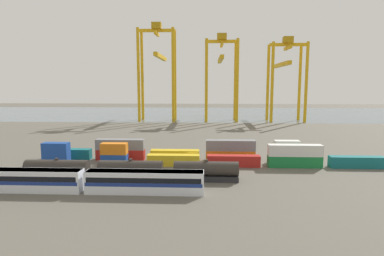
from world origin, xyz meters
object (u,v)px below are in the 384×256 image
shipping_container_0 (56,159)px  shipping_container_13 (175,155)px  freight_tank_row (131,170)px  shipping_container_4 (173,160)px  gantry_crane_central (221,68)px  shipping_container_8 (357,162)px  shipping_container_11 (121,154)px  passenger_train (84,180)px  shipping_container_10 (67,154)px  gantry_crane_west (158,63)px  gantry_crane_east (285,71)px

shipping_container_0 → shipping_container_13: (27.65, 5.55, 0.00)m
freight_tank_row → shipping_container_4: 13.81m
shipping_container_0 → gantry_crane_central: gantry_crane_central is taller
shipping_container_8 → shipping_container_11: size_ratio=1.00×
passenger_train → freight_tank_row: 10.01m
shipping_container_8 → shipping_container_11: (-55.69, 5.55, 0.00)m
shipping_container_4 → shipping_container_8: bearing=0.0°
shipping_container_4 → shipping_container_13: 5.55m
freight_tank_row → shipping_container_13: size_ratio=3.50×
shipping_container_4 → shipping_container_10: 28.26m
freight_tank_row → shipping_container_4: (7.25, 11.73, -0.68)m
passenger_train → gantry_crane_west: (-4.70, 119.22, 27.94)m
shipping_container_10 → freight_tank_row: bearing=-40.2°
shipping_container_4 → shipping_container_13: same height
shipping_container_4 → shipping_container_11: (-13.95, 5.55, 0.00)m
freight_tank_row → shipping_container_10: 26.79m
shipping_container_11 → gantry_crane_east: (62.48, 94.31, 24.82)m
shipping_container_8 → shipping_container_13: size_ratio=1.00×
freight_tank_row → gantry_crane_west: bearing=95.7°
passenger_train → gantry_crane_east: gantry_crane_east is taller
shipping_container_8 → gantry_crane_central: (-26.67, 99.91, 26.17)m
shipping_container_11 → shipping_container_8: bearing=-5.7°
freight_tank_row → shipping_container_4: size_ratio=3.50×
shipping_container_4 → shipping_container_13: bearing=91.9°
gantry_crane_west → freight_tank_row: bearing=-84.3°
passenger_train → shipping_container_10: size_ratio=3.46×
gantry_crane_west → gantry_crane_east: bearing=0.0°
shipping_container_0 → shipping_container_13: size_ratio=0.50×
shipping_container_8 → shipping_container_13: (-41.93, 5.55, 0.00)m
shipping_container_10 → gantry_crane_west: gantry_crane_west is taller
gantry_crane_east → shipping_container_0: bearing=-127.4°
shipping_container_8 → gantry_crane_central: bearing=104.9°
shipping_container_8 → passenger_train: bearing=-160.7°
freight_tank_row → shipping_container_13: 18.68m
passenger_train → gantry_crane_east: (62.21, 119.27, 23.98)m
gantry_crane_east → passenger_train: bearing=-117.5°
passenger_train → shipping_container_10: bearing=119.4°
shipping_container_13 → shipping_container_8: bearing=-7.5°
shipping_container_4 → gantry_crane_east: size_ratio=0.28×
gantry_crane_central → gantry_crane_west: bearing=-179.8°
shipping_container_11 → shipping_container_13: size_ratio=1.00×
shipping_container_10 → gantry_crane_west: (9.33, 94.27, 28.78)m
passenger_train → shipping_container_0: 24.04m
freight_tank_row → gantry_crane_central: size_ratio=0.94×
shipping_container_4 → shipping_container_10: same height
shipping_container_13 → passenger_train: bearing=-118.4°
shipping_container_0 → shipping_container_10: bearing=88.7°
shipping_container_0 → shipping_container_10: (0.12, 5.55, 0.00)m
shipping_container_13 → gantry_crane_central: gantry_crane_central is taller
shipping_container_13 → shipping_container_11: bearing=180.0°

